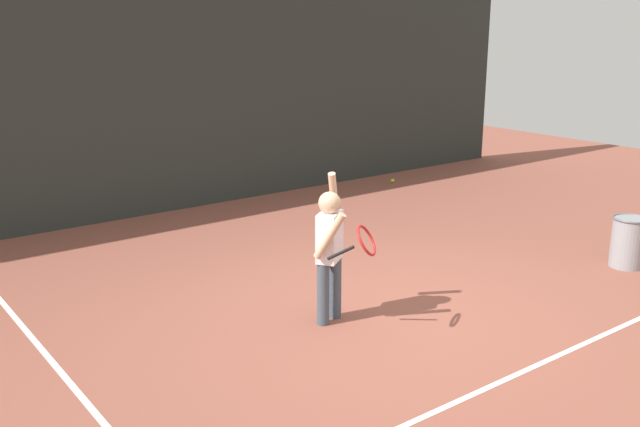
% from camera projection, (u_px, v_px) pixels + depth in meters
% --- Properties ---
extents(ground_plane, '(20.00, 20.00, 0.00)m').
position_uv_depth(ground_plane, '(388.00, 311.00, 6.70)').
color(ground_plane, brown).
extents(court_line_baseline, '(9.00, 0.05, 0.00)m').
position_uv_depth(court_line_baseline, '(519.00, 373.00, 5.53)').
color(court_line_baseline, white).
rests_on(court_line_baseline, ground).
extents(court_line_sideline, '(0.05, 9.00, 0.00)m').
position_uv_depth(court_line_sideline, '(47.00, 355.00, 5.82)').
color(court_line_sideline, white).
rests_on(court_line_sideline, ground).
extents(back_fence_windscreen, '(13.18, 0.08, 3.97)m').
position_uv_depth(back_fence_windscreen, '(164.00, 69.00, 9.69)').
color(back_fence_windscreen, '#282D2B').
rests_on(back_fence_windscreen, ground).
extents(fence_post_2, '(0.09, 0.09, 4.12)m').
position_uv_depth(fence_post_2, '(162.00, 63.00, 9.72)').
color(fence_post_2, slate).
rests_on(fence_post_2, ground).
extents(fence_post_3, '(0.09, 0.09, 4.12)m').
position_uv_depth(fence_post_3, '(346.00, 56.00, 11.59)').
color(fence_post_3, slate).
rests_on(fence_post_3, ground).
extents(fence_post_4, '(0.09, 0.09, 4.12)m').
position_uv_depth(fence_post_4, '(479.00, 50.00, 13.46)').
color(fence_post_4, slate).
rests_on(fence_post_4, ground).
extents(tennis_player, '(0.48, 0.85, 1.35)m').
position_uv_depth(tennis_player, '(331.00, 245.00, 6.29)').
color(tennis_player, '#3F4C59').
rests_on(tennis_player, ground).
extents(ball_hopper, '(0.38, 0.38, 0.56)m').
position_uv_depth(ball_hopper, '(628.00, 241.00, 7.83)').
color(ball_hopper, gray).
rests_on(ball_hopper, ground).
extents(tennis_ball_0, '(0.07, 0.07, 0.07)m').
position_uv_depth(tennis_ball_0, '(392.00, 181.00, 11.90)').
color(tennis_ball_0, '#CCE033').
rests_on(tennis_ball_0, ground).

